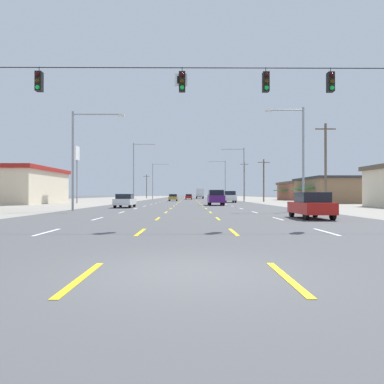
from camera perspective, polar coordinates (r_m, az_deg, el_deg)
The scene contains 26 objects.
ground_plane at distance 72.75m, azimuth -0.50°, elevation -1.48°, with size 572.00×572.00×0.00m, color #4C4C4F.
lot_apron_left at distance 76.87m, azimuth -19.28°, elevation -1.40°, with size 28.00×440.00×0.01m, color gray.
lot_apron_right at distance 76.82m, azimuth 18.31°, elevation -1.40°, with size 28.00×440.00×0.01m, color gray.
lane_markings at distance 111.25m, azimuth -0.47°, elevation -1.09°, with size 10.64×227.60×0.01m.
signal_span_wire at distance 17.62m, azimuth -0.04°, elevation 11.33°, with size 25.76×0.53×8.59m.
hatchback_far_right_nearest at distance 22.52m, azimuth 18.10°, elevation -1.98°, with size 1.72×3.90×1.54m.
sedan_far_left_near at distance 39.83m, azimuth -10.41°, elevation -1.32°, with size 1.80×4.50×1.46m.
suv_inner_right_mid at distance 47.36m, azimuth 3.75°, elevation -0.84°, with size 1.98×4.90×1.98m.
suv_far_right_midfar at distance 63.38m, azimuth 5.86°, elevation -0.72°, with size 1.98×4.90×1.98m.
sedan_inner_left_far at distance 78.19m, azimuth -2.96°, elevation -0.85°, with size 1.80×4.50×1.46m.
sedan_center_turn_farther at distance 99.30m, azimuth -0.51°, elevation -0.74°, with size 1.80×4.50×1.46m.
box_truck_inner_right_farthest at distance 120.10m, azimuth 1.22°, elevation -0.16°, with size 2.40×7.20×3.23m.
storefront_left_row_1 at distance 61.26m, azimuth -24.96°, elevation 0.93°, with size 9.49×16.44×5.47m.
storefront_right_row_1 at distance 66.13m, azimuth 21.04°, elevation 0.30°, with size 10.86×14.19×4.27m.
storefront_right_row_2 at distance 93.80m, azimuth 17.50°, elevation 0.17°, with size 13.41×13.32×4.45m.
pole_sign_left_row_1 at distance 60.61m, azimuth -17.50°, elevation 4.77°, with size 0.24×1.99×8.99m.
streetlight_left_row_0 at distance 33.75m, azimuth -17.21°, elevation 6.01°, with size 4.63×0.26×8.72m.
streetlight_right_row_0 at distance 33.77m, azimuth 16.42°, elevation 6.14°, with size 3.45×0.26×9.12m.
streetlight_left_row_1 at distance 67.94m, azimuth -8.77°, elevation 3.71°, with size 4.30×0.26×10.86m.
streetlight_right_row_1 at distance 67.88m, azimuth 7.74°, elevation 3.33°, with size 4.34×0.26×9.97m.
streetlight_left_row_2 at distance 102.56m, azimuth -5.87°, elevation 2.15°, with size 4.85×0.26×10.09m.
streetlight_right_row_2 at distance 102.56m, azimuth 4.93°, elevation 2.37°, with size 4.91×0.26×10.83m.
utility_pole_right_row_0 at distance 42.14m, azimuth 20.11°, elevation 4.17°, with size 2.20×0.26×9.09m.
utility_pole_right_row_1 at distance 70.17m, azimuth 11.12°, elevation 1.92°, with size 2.20×0.26×8.04m.
utility_pole_right_row_2 at distance 99.90m, azimuth 8.17°, elevation 1.86°, with size 2.20×0.26×10.15m.
utility_pole_left_row_3 at distance 126.28m, azimuth -7.10°, elevation 0.94°, with size 2.20×0.26×8.15m.
Camera 1 is at (0.08, -6.74, 1.43)m, focal length 34.20 mm.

